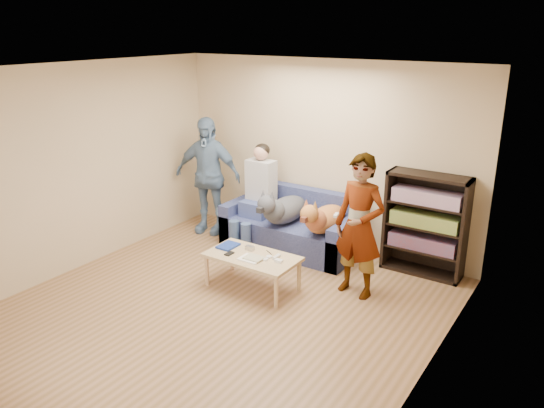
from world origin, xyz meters
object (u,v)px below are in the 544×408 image
Objects in this scene: coffee_table at (252,259)px; dog_gray at (283,209)px; camera_silver at (250,248)px; bookshelf at (426,222)px; person_standing_right at (359,226)px; notebook_blue at (228,246)px; person_standing_left at (208,176)px; sofa at (292,229)px; dog_tan at (323,219)px; person_seated at (257,192)px.

dog_gray is at bearing 103.70° from coffee_table.
bookshelf is at bearing 40.24° from camera_silver.
bookshelf is (0.46, 0.97, -0.16)m from person_standing_right.
person_standing_right reaches higher than dog_gray.
person_standing_right is at bearing -115.37° from bookshelf.
person_standing_right reaches higher than notebook_blue.
notebook_blue is 0.29m from camera_silver.
person_standing_left is 1.52m from sofa.
camera_silver is 2.21m from bookshelf.
person_standing_left is 2.06m from coffee_table.
camera_silver is 1.20m from sofa.
camera_silver is at bearing -115.74° from dog_tan.
coffee_table is (-0.35, -1.10, -0.25)m from dog_tan.
bookshelf is at bearing 44.66° from coffee_table.
bookshelf is at bearing 13.69° from dog_gray.
person_standing_right is at bearing -18.41° from person_seated.
sofa is 1.29× the size of person_seated.
notebook_blue is 1.23m from person_seated.
person_seated is 1.11m from dog_tan.
person_seated is at bearing 168.66° from person_standing_right.
sofa is 0.71m from dog_tan.
person_seated is at bearing -166.02° from sofa.
dog_gray is (0.48, -0.08, -0.14)m from person_seated.
person_seated is at bearing 170.03° from dog_gray.
dog_gray is (-0.03, -0.21, 0.35)m from sofa.
person_standing_left is 1.20× the size of person_seated.
notebook_blue reaches higher than coffee_table.
notebook_blue is at bearing -97.23° from dog_gray.
person_standing_left reaches higher than sofa.
dog_gray is 1.13× the size of coffee_table.
person_seated is at bearing -12.95° from person_standing_left.
camera_silver is at bearing 14.04° from notebook_blue.
person_standing_right reaches higher than bookshelf.
person_standing_right is 6.46× the size of notebook_blue.
person_standing_right is at bearing 20.14° from camera_silver.
bookshelf reaches higher than camera_silver.
sofa is at bearing 100.41° from coffee_table.
person_standing_left is at bearing 144.66° from coffee_table.
bookshelf reaches higher than coffee_table.
camera_silver is 1.00m from dog_gray.
coffee_table is at bearing -7.13° from notebook_blue.
person_standing_left is 16.00× the size of camera_silver.
person_standing_right is 1.29× the size of bookshelf.
notebook_blue is at bearing -56.40° from person_standing_left.
person_standing_left reaches higher than person_standing_right.
camera_silver is 1.10m from dog_tan.
person_seated is 1.45m from coffee_table.
dog_tan is at bearing -159.92° from bookshelf.
dog_tan is (-0.75, 0.53, -0.22)m from person_standing_right.
sofa is 1.73× the size of coffee_table.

